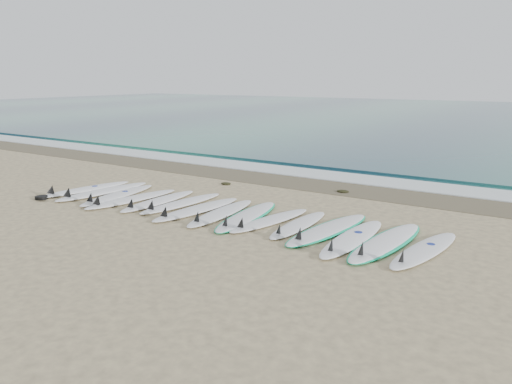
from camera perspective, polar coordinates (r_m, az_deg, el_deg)
The scene contains 23 objects.
ground at distance 11.53m, azimuth -4.10°, elevation -2.58°, with size 120.00×120.00×0.00m, color tan.
ocean at distance 42.00m, azimuth 23.85°, elevation 7.77°, with size 120.00×55.00×0.03m, color #21605D.
wet_sand_band at distance 14.91m, azimuth 5.40°, elevation 1.03°, with size 120.00×1.80×0.01m, color brown.
foam_band at distance 16.14m, azimuth 7.70°, elevation 1.94°, with size 120.00×1.40×0.04m, color silver.
wave_crest at distance 17.48m, azimuth 9.82°, elevation 2.83°, with size 120.00×1.00×0.10m, color #21605D.
surfboard_0 at distance 14.59m, azimuth -19.09°, elevation 0.31°, with size 0.97×2.78×0.35m.
surfboard_1 at distance 14.14m, azimuth -17.31°, elevation 0.06°, with size 0.85×2.95×0.37m.
surfboard_2 at distance 13.61m, azimuth -15.67°, elevation -0.34°, with size 0.90×2.79×0.35m.
surfboard_3 at distance 13.09m, azimuth -14.22°, elevation -0.78°, with size 0.93×2.80×0.35m.
surfboard_4 at distance 12.74m, azimuth -11.24°, elevation -1.02°, with size 0.61×2.64×0.34m.
surfboard_5 at distance 12.41m, azimuth -8.71°, elevation -1.28°, with size 0.80×2.67×0.34m.
surfboard_6 at distance 11.79m, azimuth -6.98°, elevation -1.99°, with size 0.84×2.79×0.35m.
surfboard_7 at distance 11.43m, azimuth -4.16°, elevation -2.41°, with size 0.79×2.72×0.34m.
surfboard_8 at distance 11.16m, azimuth -1.12°, elevation -2.79°, with size 1.05×2.85×0.35m.
surfboard_9 at distance 10.84m, azimuth 1.42°, elevation -3.26°, with size 0.94×2.55×0.32m.
surfboard_10 at distance 10.56m, azimuth 4.76°, elevation -3.77°, with size 0.54×2.39×0.30m.
surfboard_11 at distance 10.32m, azimuth 8.15°, elevation -4.26°, with size 1.04×2.93×0.36m.
surfboard_12 at distance 9.81m, azimuth 10.85°, elevation -5.23°, with size 0.58×2.78×0.36m.
surfboard_13 at distance 9.76m, azimuth 14.56°, elevation -5.57°, with size 0.95×2.98×0.37m.
surfboard_14 at distance 9.51m, azimuth 18.59°, elevation -6.32°, with size 0.92×2.67×0.33m.
seaweed_near at distance 14.69m, azimuth -3.46°, elevation 0.98°, with size 0.31×0.24×0.06m, color black.
seaweed_far at distance 13.86m, azimuth 9.90°, elevation 0.08°, with size 0.34×0.27×0.07m, color black.
leash_coil at distance 14.02m, azimuth -23.30°, elevation -0.59°, with size 0.46×0.36×0.11m.
Camera 1 is at (6.71, -8.85, 3.11)m, focal length 35.00 mm.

